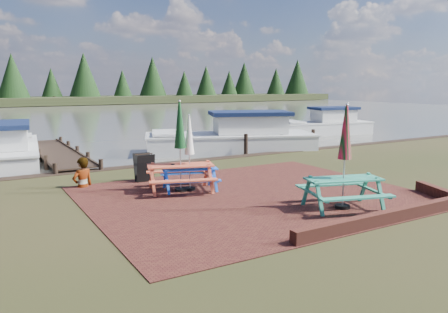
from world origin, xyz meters
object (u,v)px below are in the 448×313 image
picnic_table_blue (190,165)px  person (81,158)px  boat_far (325,126)px  picnic_table_red (180,160)px  boat_near (234,139)px  jetty (58,153)px  chalkboard (144,167)px  picnic_table_teal (344,173)px  boat_jetty (6,152)px

picnic_table_blue → person: 3.34m
boat_far → person: 19.34m
picnic_table_red → boat_near: bearing=65.7°
jetty → chalkboard: bearing=-78.1°
boat_far → picnic_table_teal: bearing=148.5°
boat_jetty → boat_far: 19.28m
chalkboard → jetty: chalkboard is taller
picnic_table_red → boat_far: picnic_table_red is taller
picnic_table_red → chalkboard: (-0.48, 1.75, -0.45)m
picnic_table_blue → person: (-2.66, 2.01, 0.13)m
jetty → person: person is taller
chalkboard → person: person is taller
jetty → boat_near: boat_near is taller
boat_near → picnic_table_red: bearing=159.3°
picnic_table_red → picnic_table_blue: (0.29, -0.02, -0.14)m
picnic_table_blue → boat_jetty: 9.26m
boat_near → jetty: bearing=95.6°
chalkboard → jetty: bearing=105.1°
chalkboard → person: 1.96m
picnic_table_teal → person: (-5.15, 5.71, -0.00)m
picnic_table_teal → picnic_table_blue: picnic_table_teal is taller
picnic_table_red → chalkboard: size_ratio=2.87×
boat_jetty → boat_far: (19.18, 1.93, -0.00)m
picnic_table_red → jetty: (-1.96, 8.77, -0.81)m
chalkboard → person: bearing=176.1°
jetty → boat_jetty: size_ratio=1.26×
picnic_table_teal → boat_jetty: 13.70m
person → jetty: bearing=-111.4°
jetty → picnic_table_red: bearing=-77.4°
jetty → boat_far: size_ratio=1.35×
picnic_table_blue → boat_jetty: (-4.30, 8.19, -0.38)m
picnic_table_blue → jetty: picnic_table_blue is taller
boat_far → person: size_ratio=3.66×
picnic_table_red → jetty: 9.02m
boat_jetty → boat_near: 10.04m
picnic_table_teal → jetty: (-4.73, 12.49, -0.81)m
picnic_table_teal → picnic_table_red: picnic_table_red is taller
picnic_table_teal → picnic_table_red: 4.64m
jetty → boat_far: boat_far is taller
picnic_table_blue → boat_jetty: bearing=134.5°
boat_jetty → picnic_table_teal: bearing=-53.8°
jetty → person: size_ratio=4.95×
picnic_table_teal → boat_far: (12.39, 13.83, -0.52)m
boat_jetty → boat_far: size_ratio=1.07×
picnic_table_blue → boat_far: (14.88, 10.12, -0.38)m
chalkboard → boat_jetty: size_ratio=0.13×
picnic_table_teal → boat_jetty: picnic_table_teal is taller
jetty → boat_far: 17.18m
picnic_table_blue → boat_near: size_ratio=0.26×
picnic_table_red → boat_jetty: bearing=133.7°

